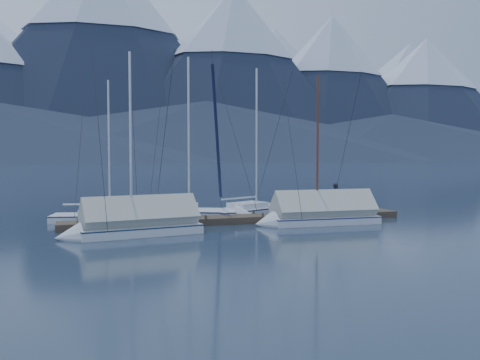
% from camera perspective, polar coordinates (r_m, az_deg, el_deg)
% --- Properties ---
extents(ground, '(1000.00, 1000.00, 0.00)m').
position_cam_1_polar(ground, '(24.52, 1.45, -5.37)').
color(ground, '#172333').
rests_on(ground, ground).
extents(mountain_range, '(877.00, 584.00, 150.50)m').
position_cam_1_polar(mountain_range, '(397.35, -16.34, 10.85)').
color(mountain_range, '#475675').
rests_on(mountain_range, ground).
extents(dock, '(18.00, 1.50, 0.54)m').
position_cam_1_polar(dock, '(26.38, 0.00, -4.54)').
color(dock, '#382D23').
rests_on(dock, ground).
extents(mooring_posts, '(15.12, 1.52, 0.35)m').
position_cam_1_polar(mooring_posts, '(26.20, -1.04, -4.06)').
color(mooring_posts, '#382D23').
rests_on(mooring_posts, ground).
extents(sailboat_open_left, '(6.36, 3.11, 8.11)m').
position_cam_1_polar(sailboat_open_left, '(27.55, -13.51, -4.23)').
color(sailboat_open_left, silver).
rests_on(sailboat_open_left, ground).
extents(sailboat_open_mid, '(7.53, 4.95, 9.71)m').
position_cam_1_polar(sailboat_open_mid, '(28.18, -4.72, -3.94)').
color(sailboat_open_mid, white).
rests_on(sailboat_open_mid, ground).
extents(sailboat_open_right, '(7.20, 4.89, 9.33)m').
position_cam_1_polar(sailboat_open_right, '(30.12, 2.50, -3.50)').
color(sailboat_open_right, silver).
rests_on(sailboat_open_right, ground).
extents(sailboat_covered_near, '(6.49, 2.77, 8.33)m').
position_cam_1_polar(sailboat_covered_near, '(26.01, 8.37, -4.00)').
color(sailboat_covered_near, silver).
rests_on(sailboat_covered_near, ground).
extents(sailboat_covered_far, '(6.43, 2.91, 8.72)m').
position_cam_1_polar(sailboat_covered_far, '(22.67, -12.38, -5.04)').
color(sailboat_covered_far, silver).
rests_on(sailboat_covered_far, ground).
extents(person, '(0.57, 0.68, 1.59)m').
position_cam_1_polar(person, '(28.27, 10.76, -1.99)').
color(person, black).
rests_on(person, dock).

